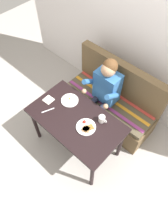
# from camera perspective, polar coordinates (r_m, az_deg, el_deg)

# --- Properties ---
(ground_plane) EXTENTS (8.00, 8.00, 0.00)m
(ground_plane) POSITION_cam_1_polar(r_m,az_deg,el_deg) (3.17, -1.86, -9.15)
(ground_plane) COLOR #A8A29B
(back_wall) EXTENTS (4.40, 0.10, 2.60)m
(back_wall) POSITION_cam_1_polar(r_m,az_deg,el_deg) (2.90, 16.23, 20.35)
(back_wall) COLOR silver
(back_wall) RESTS_ON ground
(table) EXTENTS (1.20, 0.70, 0.73)m
(table) POSITION_cam_1_polar(r_m,az_deg,el_deg) (2.61, -2.24, -2.90)
(table) COLOR black
(table) RESTS_ON ground
(couch) EXTENTS (1.44, 0.56, 1.00)m
(couch) POSITION_cam_1_polar(r_m,az_deg,el_deg) (3.22, 7.45, 2.58)
(couch) COLOR brown
(couch) RESTS_ON ground
(person) EXTENTS (0.45, 0.61, 1.21)m
(person) POSITION_cam_1_polar(r_m,az_deg,el_deg) (2.82, 5.50, 6.07)
(person) COLOR #2E629F
(person) RESTS_ON ground
(plate_breakfast) EXTENTS (0.24, 0.24, 0.05)m
(plate_breakfast) POSITION_cam_1_polar(r_m,az_deg,el_deg) (2.46, 0.62, -4.26)
(plate_breakfast) COLOR white
(plate_breakfast) RESTS_ON table
(plate_eggs) EXTENTS (0.23, 0.23, 0.04)m
(plate_eggs) POSITION_cam_1_polar(r_m,az_deg,el_deg) (2.70, -3.99, 3.27)
(plate_eggs) COLOR white
(plate_eggs) RESTS_ON table
(coffee_mug) EXTENTS (0.12, 0.08, 0.09)m
(coffee_mug) POSITION_cam_1_polar(r_m,az_deg,el_deg) (2.49, 5.03, -1.92)
(coffee_mug) COLOR white
(coffee_mug) RESTS_ON table
(napkin) EXTENTS (0.13, 0.12, 0.01)m
(napkin) POSITION_cam_1_polar(r_m,az_deg,el_deg) (2.75, -9.84, 3.38)
(napkin) COLOR silver
(napkin) RESTS_ON table
(fork) EXTENTS (0.08, 0.16, 0.00)m
(fork) POSITION_cam_1_polar(r_m,az_deg,el_deg) (2.65, -9.99, 0.47)
(fork) COLOR silver
(fork) RESTS_ON table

